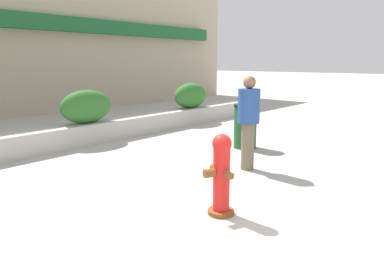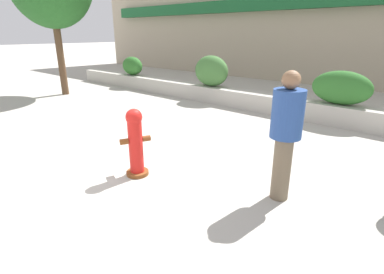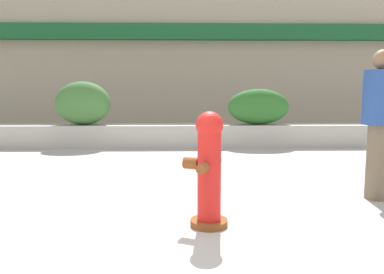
{
  "view_description": "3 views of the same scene",
  "coord_description": "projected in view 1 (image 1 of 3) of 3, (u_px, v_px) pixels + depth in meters",
  "views": [
    {
      "loc": [
        -3.17,
        -1.76,
        1.99
      ],
      "look_at": [
        1.31,
        1.99,
        0.8
      ],
      "focal_mm": 35.0,
      "sensor_mm": 36.0,
      "label": 1
    },
    {
      "loc": [
        4.17,
        -1.73,
        2.15
      ],
      "look_at": [
        1.28,
        1.54,
        0.62
      ],
      "focal_mm": 28.0,
      "sensor_mm": 36.0,
      "label": 2
    },
    {
      "loc": [
        0.41,
        -2.46,
        1.27
      ],
      "look_at": [
        0.51,
        2.19,
        0.69
      ],
      "focal_mm": 35.0,
      "sensor_mm": 36.0,
      "label": 3
    }
  ],
  "objects": [
    {
      "name": "planter_wall_low",
      "position": [
        0.0,
        148.0,
        7.61
      ],
      "size": [
        18.0,
        0.7,
        0.5
      ],
      "primitive_type": "cube",
      "color": "#B7B2A8",
      "rests_on": "ground"
    },
    {
      "name": "fire_hydrant",
      "position": [
        221.0,
        174.0,
        4.85
      ],
      "size": [
        0.48,
        0.47,
        1.08
      ],
      "color": "brown",
      "rests_on": "ground"
    },
    {
      "name": "pedestrian",
      "position": [
        249.0,
        117.0,
        6.81
      ],
      "size": [
        0.46,
        0.46,
        1.73
      ],
      "color": "brown",
      "rests_on": "ground"
    },
    {
      "name": "trash_bin",
      "position": [
        245.0,
        126.0,
        8.65
      ],
      "size": [
        0.55,
        0.55,
        1.01
      ],
      "color": "#1E5128",
      "rests_on": "ground"
    },
    {
      "name": "ground_plane",
      "position": [
        258.0,
        256.0,
        3.89
      ],
      "size": [
        120.0,
        120.0,
        0.0
      ],
      "primitive_type": "plane",
      "color": "#B2ADA3"
    },
    {
      "name": "hedge_bush_2",
      "position": [
        86.0,
        107.0,
        9.07
      ],
      "size": [
        1.39,
        0.59,
        0.8
      ],
      "primitive_type": "ellipsoid",
      "color": "#2D6B28",
      "rests_on": "planter_wall_low"
    },
    {
      "name": "hedge_bush_3",
      "position": [
        191.0,
        96.0,
        12.02
      ],
      "size": [
        1.4,
        0.61,
        0.79
      ],
      "primitive_type": "ellipsoid",
      "color": "#2D6B28",
      "rests_on": "planter_wall_low"
    }
  ]
}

